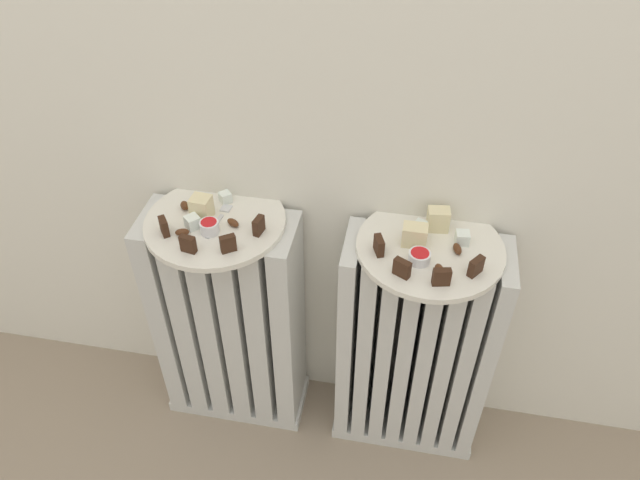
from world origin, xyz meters
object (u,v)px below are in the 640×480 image
at_px(jam_bowl_right, 420,256).
at_px(jam_bowl_left, 209,226).
at_px(plate_right, 430,248).
at_px(radiator_left, 230,324).
at_px(fork, 220,218).
at_px(radiator_right, 413,350).
at_px(plate_left, 215,222).

bearing_deg(jam_bowl_right, jam_bowl_left, 178.71).
relative_size(plate_right, jam_bowl_right, 6.88).
height_order(radiator_left, fork, fork).
distance_m(radiator_left, radiator_right, 0.43).
xyz_separation_m(plate_right, jam_bowl_left, (-0.42, -0.04, 0.02)).
xyz_separation_m(plate_right, fork, (-0.42, 0.00, 0.01)).
relative_size(radiator_left, radiator_right, 1.00).
bearing_deg(jam_bowl_left, jam_bowl_right, -1.29).
height_order(radiator_right, jam_bowl_right, jam_bowl_right).
bearing_deg(plate_left, jam_bowl_right, -6.61).
relative_size(plate_left, jam_bowl_left, 7.55).
height_order(jam_bowl_left, fork, jam_bowl_left).
relative_size(plate_right, fork, 2.63).
xyz_separation_m(radiator_left, plate_left, (0.00, 0.00, 0.31)).
distance_m(radiator_right, fork, 0.52).
height_order(radiator_right, jam_bowl_left, jam_bowl_left).
bearing_deg(fork, jam_bowl_left, -97.91).
distance_m(plate_left, fork, 0.01).
bearing_deg(plate_left, fork, 22.84).
bearing_deg(plate_left, radiator_right, -0.00).
bearing_deg(plate_right, jam_bowl_left, -174.86).
relative_size(jam_bowl_right, fork, 0.38).
height_order(radiator_right, plate_right, plate_right).
bearing_deg(radiator_right, jam_bowl_left, -174.86).
relative_size(radiator_left, plate_left, 2.11).
bearing_deg(plate_right, radiator_right, -116.57).
height_order(plate_left, jam_bowl_left, jam_bowl_left).
bearing_deg(jam_bowl_left, plate_right, 5.14).
bearing_deg(jam_bowl_right, plate_left, 173.39).
height_order(plate_left, plate_right, same).
xyz_separation_m(radiator_right, jam_bowl_left, (-0.42, -0.04, 0.33)).
distance_m(jam_bowl_right, fork, 0.40).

